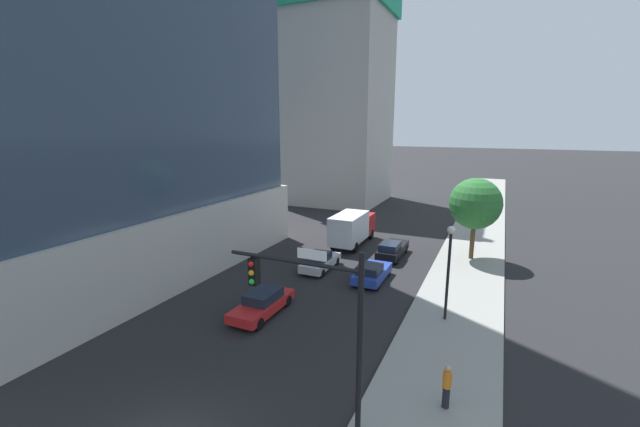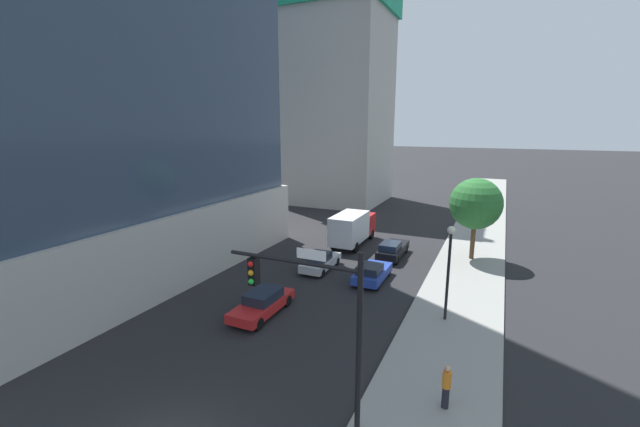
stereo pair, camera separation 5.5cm
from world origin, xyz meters
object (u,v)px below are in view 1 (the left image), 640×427
traffic_light_pole (314,305)px  car_silver (320,261)px  construction_building (332,90)px  car_black (392,249)px  box_truck (352,227)px  pedestrian_orange_shirt (447,386)px  street_lamp (449,259)px  car_blue (372,272)px  car_red (262,303)px  street_tree (475,204)px

traffic_light_pole → car_silver: 16.50m
construction_building → traffic_light_pole: size_ratio=5.48×
car_black → box_truck: 4.84m
pedestrian_orange_shirt → street_lamp: bearing=97.6°
box_truck → car_blue: bearing=-61.0°
traffic_light_pole → car_blue: bearing=98.6°
street_lamp → car_black: size_ratio=1.14×
car_blue → box_truck: (-4.29, 7.74, 1.03)m
construction_building → car_blue: size_ratio=8.91×
construction_building → car_red: construction_building is taller
street_lamp → pedestrian_orange_shirt: street_lamp is taller
traffic_light_pole → street_lamp: bearing=71.2°
construction_building → box_truck: size_ratio=5.41×
pedestrian_orange_shirt → street_tree: bearing=91.4°
street_tree → car_red: (-10.35, -15.33, -3.99)m
traffic_light_pole → street_lamp: (3.42, 10.05, -0.94)m
street_lamp → box_truck: bearing=130.1°
traffic_light_pole → car_black: size_ratio=1.41×
street_tree → car_red: size_ratio=1.42×
car_red → car_silver: size_ratio=1.12×
street_lamp → car_black: (-5.54, 9.67, -3.00)m
car_black → box_truck: box_truck is taller
construction_building → pedestrian_orange_shirt: 46.92m
street_lamp → car_red: (-9.84, -3.52, -3.01)m
street_lamp → street_tree: bearing=87.5°
car_red → pedestrian_orange_shirt: 11.54m
construction_building → traffic_light_pole: bearing=-67.9°
car_silver → pedestrian_orange_shirt: bearing=-48.1°
street_tree → car_silver: 13.24m
construction_building → car_silver: size_ratio=8.77×
traffic_light_pole → pedestrian_orange_shirt: size_ratio=3.74×
car_red → car_silver: bearing=90.0°
street_tree → box_truck: bearing=-179.4°
car_black → pedestrian_orange_shirt: bearing=-69.1°
car_red → car_silver: car_red is taller
traffic_light_pole → street_tree: bearing=79.8°
traffic_light_pole → box_truck: bearing=106.5°
street_tree → car_blue: 10.71m
street_lamp → street_tree: 11.85m
box_truck → car_silver: bearing=-90.0°
construction_building → box_truck: construction_building is taller
traffic_light_pole → pedestrian_orange_shirt: (4.41, 2.58, -3.60)m
construction_building → car_blue: bearing=-61.9°
construction_building → car_silver: bearing=-68.7°
construction_building → street_tree: size_ratio=5.54×
car_black → street_lamp: bearing=-60.2°
traffic_light_pole → street_lamp: 10.66m
traffic_light_pole → car_red: traffic_light_pole is taller
pedestrian_orange_shirt → construction_building: bearing=118.6°
construction_building → street_tree: bearing=-43.6°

